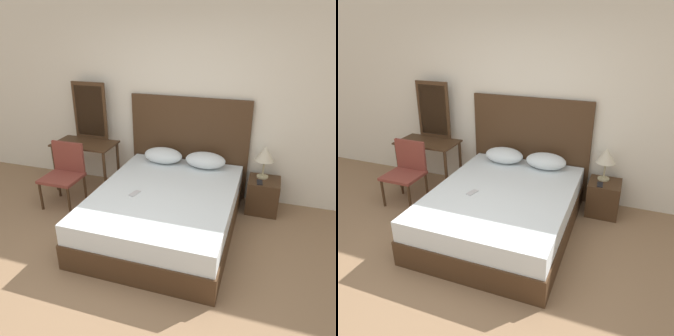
% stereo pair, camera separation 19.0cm
% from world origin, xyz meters
% --- Properties ---
extents(ground_plane, '(16.00, 16.00, 0.00)m').
position_xyz_m(ground_plane, '(0.00, 0.00, 0.00)').
color(ground_plane, '#8C6B4C').
extents(wall_back, '(10.00, 0.06, 2.70)m').
position_xyz_m(wall_back, '(0.00, 2.29, 1.35)').
color(wall_back, silver).
rests_on(wall_back, ground_plane).
extents(bed, '(1.63, 2.10, 0.53)m').
position_xyz_m(bed, '(0.10, 1.15, 0.26)').
color(bed, '#422B19').
rests_on(bed, ground_plane).
extents(headboard, '(1.71, 0.05, 1.43)m').
position_xyz_m(headboard, '(0.10, 2.22, 0.72)').
color(headboard, '#422B19').
rests_on(headboard, ground_plane).
extents(pillow_left, '(0.55, 0.35, 0.21)m').
position_xyz_m(pillow_left, '(-0.21, 1.97, 0.64)').
color(pillow_left, silver).
rests_on(pillow_left, bed).
extents(pillow_right, '(0.55, 0.35, 0.21)m').
position_xyz_m(pillow_right, '(0.40, 1.97, 0.64)').
color(pillow_right, silver).
rests_on(pillow_right, bed).
extents(phone_on_bed, '(0.11, 0.16, 0.01)m').
position_xyz_m(phone_on_bed, '(-0.22, 0.97, 0.54)').
color(phone_on_bed, '#B7B7BC').
rests_on(phone_on_bed, bed).
extents(nightstand, '(0.41, 0.41, 0.45)m').
position_xyz_m(nightstand, '(1.20, 1.98, 0.23)').
color(nightstand, '#422B19').
rests_on(nightstand, ground_plane).
extents(table_lamp, '(0.25, 0.25, 0.44)m').
position_xyz_m(table_lamp, '(1.17, 2.06, 0.78)').
color(table_lamp, tan).
rests_on(table_lamp, nightstand).
extents(phone_on_nightstand, '(0.08, 0.16, 0.01)m').
position_xyz_m(phone_on_nightstand, '(1.15, 1.88, 0.46)').
color(phone_on_nightstand, black).
rests_on(phone_on_nightstand, nightstand).
extents(vanity_desk, '(0.91, 0.51, 0.73)m').
position_xyz_m(vanity_desk, '(-1.39, 1.86, 0.60)').
color(vanity_desk, '#422B19').
rests_on(vanity_desk, ground_plane).
extents(vanity_mirror, '(0.53, 0.03, 0.85)m').
position_xyz_m(vanity_mirror, '(-1.39, 2.09, 1.16)').
color(vanity_mirror, '#422B19').
rests_on(vanity_mirror, vanity_desk).
extents(chair, '(0.50, 0.46, 0.87)m').
position_xyz_m(chair, '(-1.43, 1.36, 0.49)').
color(chair, brown).
rests_on(chair, ground_plane).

